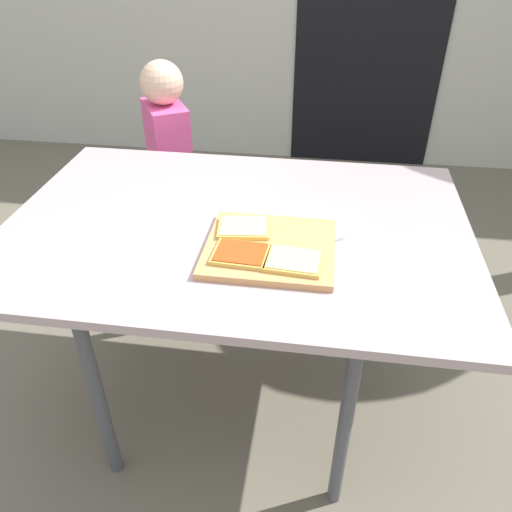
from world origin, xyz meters
TOP-DOWN VIEW (x-y plane):
  - ground_plane at (0.00, 0.00)m, footprint 16.00×16.00m
  - dining_table at (0.00, 0.00)m, footprint 1.27×0.89m
  - cutting_board at (0.11, -0.13)m, footprint 0.32×0.30m
  - pizza_slice_far_left at (0.03, -0.06)m, footprint 0.15×0.12m
  - pizza_slice_near_left at (0.04, -0.18)m, footprint 0.14×0.11m
  - pizza_slice_near_right at (0.17, -0.20)m, footprint 0.14×0.12m
  - plate_white_right at (0.24, 0.03)m, footprint 0.19×0.19m
  - child_left at (-0.41, 0.69)m, footprint 0.24×0.28m

SIDE VIEW (x-z plane):
  - ground_plane at x=0.00m, z-range 0.00..0.00m
  - child_left at x=-0.41m, z-range 0.07..1.04m
  - dining_table at x=0.00m, z-range 0.30..1.02m
  - plate_white_right at x=0.24m, z-range 0.72..0.73m
  - cutting_board at x=0.11m, z-range 0.72..0.74m
  - pizza_slice_far_left at x=0.03m, z-range 0.74..0.75m
  - pizza_slice_near_left at x=0.04m, z-range 0.74..0.75m
  - pizza_slice_near_right at x=0.17m, z-range 0.74..0.75m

